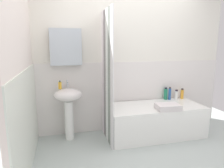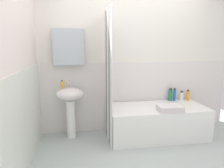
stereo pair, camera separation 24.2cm
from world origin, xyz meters
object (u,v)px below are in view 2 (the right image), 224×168
Objects in this scene: sink at (70,102)px; bathtub at (156,121)px; shampoo_bottle at (188,95)px; soap_dispenser at (62,85)px; conditioner_bottle at (182,96)px; towel_folded at (170,108)px; body_wash_bottle at (170,95)px; lotion_bottle at (174,95)px.

sink is 0.52× the size of bathtub.
bathtub is 8.17× the size of shampoo_bottle.
conditioner_bottle is (2.06, 0.09, -0.29)m from soap_dispenser.
towel_folded is (-0.47, -0.52, -0.04)m from conditioner_bottle.
conditioner_bottle is 0.20m from body_wash_bottle.
sink is 2.07m from shampoo_bottle.
sink is 3.58× the size of lotion_bottle.
soap_dispenser is at bearing -177.55° from shampoo_bottle.
sink is 4.28× the size of shampoo_bottle.
body_wash_bottle is 0.62m from towel_folded.
sink is 0.30m from soap_dispenser.
lotion_bottle reaches higher than conditioner_bottle.
bathtub is at bearing 112.52° from towel_folded.
soap_dispenser is at bearing -177.47° from conditioner_bottle.
lotion_bottle reaches higher than towel_folded.
shampoo_bottle is at bearing 2.45° from soap_dispenser.
body_wash_bottle is at bearing 4.50° from sink.
bathtub is 0.71m from conditioner_bottle.
shampoo_bottle is (2.18, 0.09, -0.29)m from soap_dispenser.
lotion_bottle reaches higher than body_wash_bottle.
towel_folded is at bearing -131.76° from conditioner_bottle.
sink is 1.54m from towel_folded.
shampoo_bottle is 0.12m from conditioner_bottle.
towel_folded is at bearing -138.13° from shampoo_bottle.
towel_folded is at bearing -121.99° from lotion_bottle.
shampoo_bottle reaches higher than conditioner_bottle.
conditioner_bottle is at bearing 2.92° from sink.
bathtub is 0.82m from shampoo_bottle.
soap_dispenser reaches higher than lotion_bottle.
lotion_bottle is at bearing 2.89° from soap_dispenser.
towel_folded is at bearing -67.48° from bathtub.
sink is 6.31× the size of soap_dispenser.
sink reaches higher than towel_folded.
towel_folded reaches higher than bathtub.
towel_folded is at bearing -115.50° from body_wash_bottle.
lotion_bottle is 0.65× the size of towel_folded.
towel_folded is (1.48, -0.42, -0.06)m from sink.
conditioner_bottle is (-0.12, -0.00, -0.01)m from shampoo_bottle.
lotion_bottle reaches higher than bathtub.
body_wash_bottle reaches higher than conditioner_bottle.
conditioner_bottle reaches higher than bathtub.
body_wash_bottle is (1.86, 0.13, -0.27)m from soap_dispenser.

